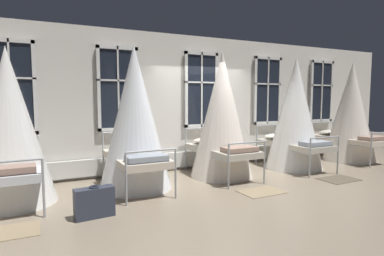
% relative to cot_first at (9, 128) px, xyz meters
% --- Properties ---
extents(ground, '(23.80, 23.80, 0.00)m').
position_rel_cot_first_xyz_m(ground, '(4.10, -0.14, -1.25)').
color(ground, gray).
extents(back_wall_with_windows, '(12.90, 0.10, 3.23)m').
position_rel_cot_first_xyz_m(back_wall_with_windows, '(4.10, 1.20, 0.37)').
color(back_wall_with_windows, silver).
rests_on(back_wall_with_windows, ground).
extents(window_bank, '(9.12, 0.10, 2.78)m').
position_rel_cot_first_xyz_m(window_bank, '(4.10, 1.08, -0.21)').
color(window_bank, black).
rests_on(window_bank, ground).
extents(cot_first, '(1.38, 1.93, 2.57)m').
position_rel_cot_first_xyz_m(cot_first, '(0.00, 0.00, 0.00)').
color(cot_first, '#9EA3A8').
rests_on(cot_first, ground).
extents(cot_second, '(1.38, 1.91, 2.73)m').
position_rel_cot_first_xyz_m(cot_second, '(2.09, -0.01, 0.08)').
color(cot_second, '#9EA3A8').
rests_on(cot_second, ground).
extents(cot_third, '(1.38, 1.92, 2.74)m').
position_rel_cot_first_xyz_m(cot_third, '(4.07, 0.08, 0.08)').
color(cot_third, '#9EA3A8').
rests_on(cot_third, ground).
extents(cot_fourth, '(1.38, 1.91, 2.72)m').
position_rel_cot_first_xyz_m(cot_fourth, '(6.12, 0.00, 0.08)').
color(cot_fourth, '#9EA3A8').
rests_on(cot_fourth, ground).
extents(cot_fifth, '(1.38, 1.91, 2.71)m').
position_rel_cot_first_xyz_m(cot_fifth, '(8.22, 0.06, 0.07)').
color(cot_fifth, '#9EA3A8').
rests_on(cot_fifth, ground).
extents(rug_first, '(0.81, 0.57, 0.01)m').
position_rel_cot_first_xyz_m(rug_first, '(-0.01, -1.30, -1.24)').
color(rug_first, '#8E7A5B').
rests_on(rug_first, ground).
extents(rug_third, '(0.81, 0.57, 0.01)m').
position_rel_cot_first_xyz_m(rug_third, '(4.10, -1.30, -1.24)').
color(rug_third, '#8E7A5B').
rests_on(rug_third, ground).
extents(rug_fourth, '(0.81, 0.57, 0.01)m').
position_rel_cot_first_xyz_m(rug_fourth, '(6.15, -1.30, -1.24)').
color(rug_fourth, brown).
rests_on(rug_fourth, ground).
extents(suitcase_dark, '(0.58, 0.26, 0.47)m').
position_rel_cot_first_xyz_m(suitcase_dark, '(1.11, -1.24, -1.02)').
color(suitcase_dark, '#2D3342').
rests_on(suitcase_dark, ground).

